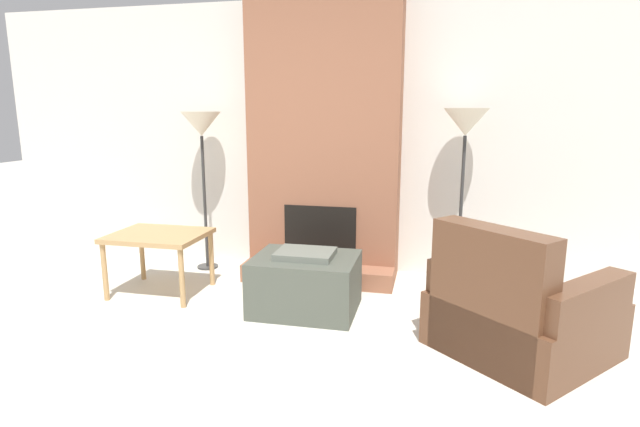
{
  "coord_description": "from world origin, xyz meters",
  "views": [
    {
      "loc": [
        1.01,
        -1.89,
        1.56
      ],
      "look_at": [
        0.0,
        2.51,
        0.63
      ],
      "focal_mm": 28.0,
      "sensor_mm": 36.0,
      "label": 1
    }
  ],
  "objects_px": {
    "armchair": "(516,315)",
    "side_table": "(159,240)",
    "floor_lamp_right": "(465,129)",
    "ottoman": "(306,283)",
    "floor_lamp_left": "(201,130)"
  },
  "relations": [
    {
      "from": "ottoman",
      "to": "floor_lamp_right",
      "type": "distance_m",
      "value": 1.89
    },
    {
      "from": "ottoman",
      "to": "floor_lamp_left",
      "type": "bearing_deg",
      "value": 145.69
    },
    {
      "from": "armchair",
      "to": "side_table",
      "type": "relative_size",
      "value": 1.69
    },
    {
      "from": "armchair",
      "to": "floor_lamp_left",
      "type": "relative_size",
      "value": 0.85
    },
    {
      "from": "ottoman",
      "to": "floor_lamp_right",
      "type": "bearing_deg",
      "value": 35.46
    },
    {
      "from": "ottoman",
      "to": "side_table",
      "type": "xyz_separation_m",
      "value": [
        -1.33,
        0.11,
        0.24
      ]
    },
    {
      "from": "ottoman",
      "to": "side_table",
      "type": "bearing_deg",
      "value": 175.26
    },
    {
      "from": "side_table",
      "to": "armchair",
      "type": "bearing_deg",
      "value": -10.16
    },
    {
      "from": "ottoman",
      "to": "armchair",
      "type": "relative_size",
      "value": 0.61
    },
    {
      "from": "floor_lamp_right",
      "to": "side_table",
      "type": "bearing_deg",
      "value": -163.65
    },
    {
      "from": "side_table",
      "to": "floor_lamp_right",
      "type": "bearing_deg",
      "value": 16.35
    },
    {
      "from": "floor_lamp_left",
      "to": "armchair",
      "type": "bearing_deg",
      "value": -24.41
    },
    {
      "from": "armchair",
      "to": "floor_lamp_left",
      "type": "xyz_separation_m",
      "value": [
        -2.76,
        1.25,
        1.12
      ]
    },
    {
      "from": "side_table",
      "to": "floor_lamp_right",
      "type": "relative_size",
      "value": 0.49
    },
    {
      "from": "side_table",
      "to": "floor_lamp_right",
      "type": "distance_m",
      "value": 2.8
    }
  ]
}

